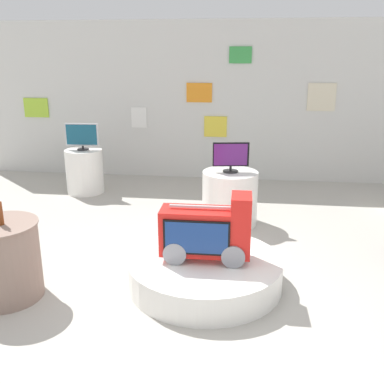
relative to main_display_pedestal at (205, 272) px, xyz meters
name	(u,v)px	position (x,y,z in m)	size (l,w,h in m)	color
ground_plane	(194,298)	(-0.09, -0.30, -0.15)	(30.00, 30.00, 0.00)	#B2ADA3
back_wall_display	(224,102)	(-0.08, 4.44, 1.37)	(10.12, 0.13, 3.05)	silver
main_display_pedestal	(205,272)	(0.00, 0.00, 0.00)	(1.68, 1.68, 0.31)	white
novelty_firetruck_tv	(207,234)	(0.02, -0.01, 0.45)	(0.96, 0.41, 0.74)	gray
display_pedestal_left_rear	(85,171)	(-2.51, 3.12, 0.24)	(0.66, 0.66, 0.79)	white
tv_on_left_rear	(82,136)	(-2.51, 3.11, 0.89)	(0.59, 0.21, 0.47)	black
display_pedestal_right_rear	(230,198)	(0.18, 1.90, 0.24)	(0.81, 0.81, 0.79)	white
tv_on_right_rear	(231,156)	(0.18, 1.90, 0.87)	(0.52, 0.22, 0.43)	black
side_table_round	(3,260)	(-2.03, -0.51, 0.26)	(0.77, 0.77, 0.82)	gray
bottle_on_side_table	(0,212)	(-1.98, -0.53, 0.79)	(0.06, 0.06, 0.32)	brown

